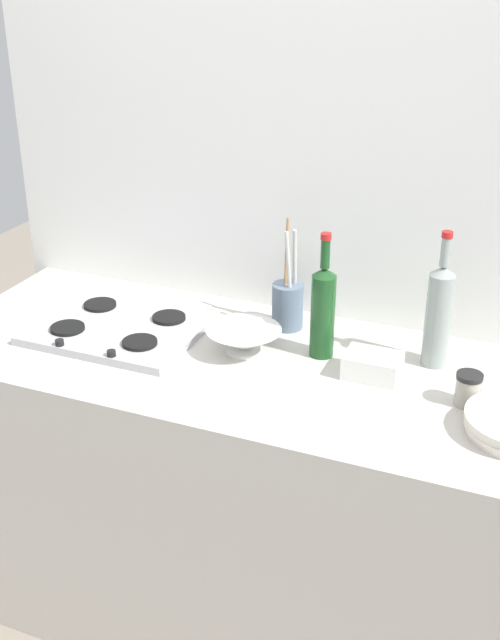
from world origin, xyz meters
name	(u,v)px	position (x,y,z in m)	size (l,w,h in m)	color
ground_plane	(250,610)	(0.00, 0.00, 0.00)	(6.00, 6.00, 0.00)	gray
counter_block	(250,496)	(0.00, 0.00, 0.45)	(1.80, 0.70, 0.90)	beige
backsplash_panel	(300,218)	(0.00, 0.38, 1.18)	(1.90, 0.06, 2.37)	white
stovetop_hob	(119,328)	(-0.41, 0.02, 0.91)	(0.47, 0.38, 0.04)	#B2B2B7
wine_bottle_leftmost	(323,309)	(0.17, 0.10, 1.04)	(0.07, 0.07, 0.35)	#19471E
wine_bottle_mid_left	(439,313)	(0.46, 0.17, 1.05)	(0.07, 0.07, 0.37)	gray
mixing_bowl	(244,340)	(-0.03, 0.03, 0.94)	(0.21, 0.21, 0.07)	white
butter_dish	(373,366)	(0.32, 0.04, 0.93)	(0.14, 0.10, 0.06)	white
utensil_crock	(288,303)	(0.02, 0.23, 0.97)	(0.09, 0.09, 0.32)	slate
condiment_jar_front	(468,389)	(0.57, -0.01, 0.94)	(0.06, 0.06, 0.08)	#9E998C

